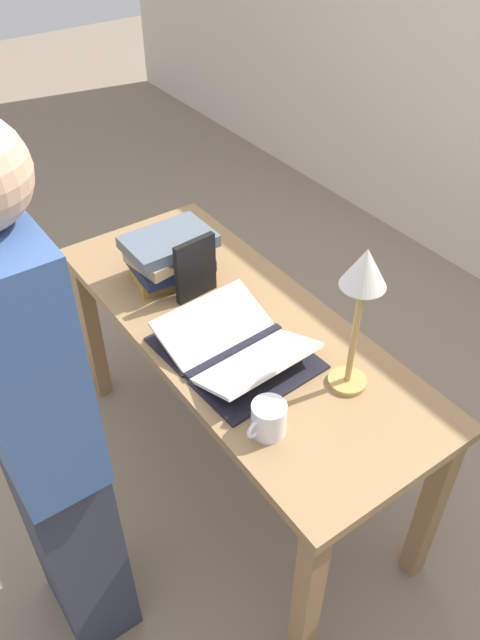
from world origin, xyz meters
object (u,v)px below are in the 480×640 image
at_px(book_standing_upright, 195,269).
at_px(coffee_mug, 268,419).
at_px(book_stack_tall, 170,256).
at_px(reading_lamp, 362,285).
at_px(person_reader, 44,442).
at_px(open_book, 235,347).

relative_size(book_standing_upright, coffee_mug, 1.75).
relative_size(book_stack_tall, book_standing_upright, 1.34).
xyz_separation_m(book_stack_tall, coffee_mug, (0.75, -0.15, -0.04)).
xyz_separation_m(reading_lamp, person_reader, (-0.23, -0.80, -0.27)).
relative_size(coffee_mug, person_reader, 0.08).
bearing_deg(book_stack_tall, person_reader, -52.33).
xyz_separation_m(book_stack_tall, person_reader, (0.51, -0.66, -0.01)).
relative_size(open_book, book_stack_tall, 1.60).
bearing_deg(open_book, coffee_mug, -21.85).
xyz_separation_m(open_book, person_reader, (0.06, -0.61, 0.06)).
xyz_separation_m(book_stack_tall, book_standing_upright, (0.14, 0.02, 0.02)).
relative_size(open_book, book_standing_upright, 2.14).
height_order(open_book, coffee_mug, coffee_mug).
distance_m(open_book, coffee_mug, 0.31).
bearing_deg(open_book, reading_lamp, 30.61).
xyz_separation_m(book_standing_upright, coffee_mug, (0.61, -0.16, -0.06)).
distance_m(open_book, book_stack_tall, 0.46).
distance_m(open_book, book_standing_upright, 0.33).
bearing_deg(reading_lamp, person_reader, -105.97).
bearing_deg(book_standing_upright, book_stack_tall, -178.27).
relative_size(open_book, person_reader, 0.28).
height_order(book_stack_tall, book_standing_upright, book_standing_upright).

